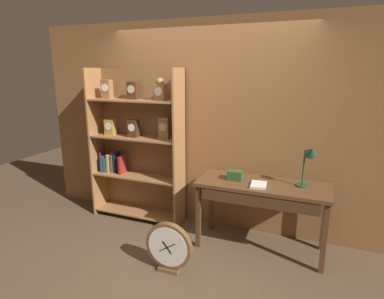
{
  "coord_description": "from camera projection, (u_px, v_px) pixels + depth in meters",
  "views": [
    {
      "loc": [
        1.29,
        -2.46,
        1.98
      ],
      "look_at": [
        0.01,
        0.74,
        1.13
      ],
      "focal_mm": 29.59,
      "sensor_mm": 36.0,
      "label": 1
    }
  ],
  "objects": [
    {
      "name": "back_wood_panel",
      "position": [
        207.0,
        127.0,
        3.99
      ],
      "size": [
        4.8,
        0.05,
        2.6
      ],
      "primitive_type": "cube",
      "color": "brown",
      "rests_on": "ground"
    },
    {
      "name": "open_repair_manual",
      "position": [
        259.0,
        185.0,
        3.38
      ],
      "size": [
        0.18,
        0.23,
        0.02
      ],
      "primitive_type": "cube",
      "rotation": [
        0.0,
        0.0,
        0.08
      ],
      "color": "silver",
      "rests_on": "workbench"
    },
    {
      "name": "workbench",
      "position": [
        262.0,
        192.0,
        3.46
      ],
      "size": [
        1.43,
        0.56,
        0.79
      ],
      "color": "brown",
      "rests_on": "ground"
    },
    {
      "name": "round_clock_large",
      "position": [
        169.0,
        247.0,
        3.16
      ],
      "size": [
        0.49,
        0.11,
        0.53
      ],
      "color": "brown",
      "rests_on": "ground"
    },
    {
      "name": "ground_plane",
      "position": [
        163.0,
        275.0,
        3.16
      ],
      "size": [
        10.0,
        10.0,
        0.0
      ],
      "primitive_type": "plane",
      "color": "brown"
    },
    {
      "name": "bookshelf",
      "position": [
        136.0,
        145.0,
        4.21
      ],
      "size": [
        1.27,
        0.35,
        2.02
      ],
      "color": "#9E6B3D",
      "rests_on": "ground"
    },
    {
      "name": "desk_lamp",
      "position": [
        309.0,
        159.0,
        3.24
      ],
      "size": [
        0.2,
        0.21,
        0.48
      ],
      "color": "#1E472D",
      "rests_on": "workbench"
    },
    {
      "name": "toolbox_small",
      "position": [
        235.0,
        175.0,
        3.56
      ],
      "size": [
        0.16,
        0.12,
        0.11
      ],
      "primitive_type": "cube",
      "color": "#2D5123",
      "rests_on": "workbench"
    }
  ]
}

